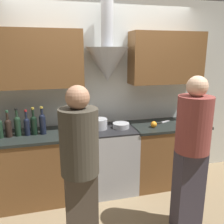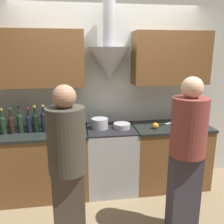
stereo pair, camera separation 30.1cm
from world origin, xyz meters
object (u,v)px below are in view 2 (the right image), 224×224
(wine_bottle_4, at_px, (3,124))
(stock_pot, at_px, (100,123))
(wine_bottle_9, at_px, (44,121))
(wine_bottle_7, at_px, (29,123))
(wine_bottle_6, at_px, (20,122))
(orange_fruit, at_px, (155,126))
(wine_bottle_8, at_px, (36,122))
(person_foreground_right, at_px, (187,153))
(stove_range, at_px, (111,159))
(mixing_bowl, at_px, (122,126))
(saucepan, at_px, (190,125))
(wine_bottle_5, at_px, (11,124))
(person_foreground_left, at_px, (68,169))

(wine_bottle_4, bearing_deg, stock_pot, 2.02)
(wine_bottle_9, height_order, stock_pot, wine_bottle_9)
(wine_bottle_4, relative_size, wine_bottle_7, 1.01)
(wine_bottle_4, bearing_deg, wine_bottle_9, 1.59)
(wine_bottle_6, distance_m, orange_fruit, 1.74)
(wine_bottle_8, xyz_separation_m, person_foreground_right, (1.58, -0.96, -0.11))
(stove_range, height_order, orange_fruit, orange_fruit)
(wine_bottle_6, xyz_separation_m, wine_bottle_9, (0.29, -0.01, 0.01))
(mixing_bowl, bearing_deg, saucepan, -7.03)
(wine_bottle_4, distance_m, wine_bottle_7, 0.31)
(wine_bottle_5, relative_size, wine_bottle_8, 0.95)
(person_foreground_right, bearing_deg, person_foreground_left, -173.53)
(orange_fruit, relative_size, saucepan, 0.51)
(wine_bottle_8, distance_m, person_foreground_left, 1.18)
(wine_bottle_4, height_order, saucepan, wine_bottle_4)
(person_foreground_left, bearing_deg, wine_bottle_9, 106.78)
(wine_bottle_7, height_order, wine_bottle_8, wine_bottle_8)
(person_foreground_right, bearing_deg, wine_bottle_6, 151.42)
(wine_bottle_9, relative_size, person_foreground_right, 0.21)
(wine_bottle_7, height_order, orange_fruit, wine_bottle_7)
(wine_bottle_7, xyz_separation_m, saucepan, (2.11, -0.12, -0.09))
(wine_bottle_5, xyz_separation_m, mixing_bowl, (1.40, -0.00, -0.09))
(wine_bottle_7, bearing_deg, stove_range, 0.44)
(wine_bottle_6, xyz_separation_m, person_foreground_left, (0.62, -1.10, -0.12))
(wine_bottle_4, distance_m, saucepan, 2.42)
(orange_fruit, distance_m, saucepan, 0.48)
(wine_bottle_4, relative_size, saucepan, 1.93)
(stove_range, xyz_separation_m, wine_bottle_7, (-1.05, -0.01, 0.57))
(wine_bottle_8, distance_m, orange_fruit, 1.55)
(wine_bottle_4, relative_size, mixing_bowl, 1.45)
(wine_bottle_7, xyz_separation_m, stock_pot, (0.90, 0.03, -0.06))
(stove_range, xyz_separation_m, wine_bottle_9, (-0.86, -0.01, 0.59))
(orange_fruit, bearing_deg, wine_bottle_7, 176.39)
(wine_bottle_8, distance_m, mixing_bowl, 1.12)
(saucepan, bearing_deg, stock_pot, 172.85)
(stove_range, xyz_separation_m, wine_bottle_5, (-1.26, -0.01, 0.57))
(wine_bottle_7, bearing_deg, wine_bottle_4, -177.42)
(wine_bottle_4, xyz_separation_m, wine_bottle_7, (0.31, 0.01, -0.00))
(mixing_bowl, bearing_deg, person_foreground_left, -122.40)
(wine_bottle_9, xyz_separation_m, person_foreground_left, (0.33, -1.08, -0.13))
(wine_bottle_7, bearing_deg, mixing_bowl, -0.48)
(person_foreground_right, bearing_deg, orange_fruit, 92.48)
(person_foreground_right, bearing_deg, stock_pot, 127.88)
(wine_bottle_7, relative_size, wine_bottle_8, 0.94)
(stove_range, bearing_deg, saucepan, -7.03)
(wine_bottle_5, bearing_deg, stock_pot, 1.81)
(wine_bottle_8, xyz_separation_m, person_foreground_left, (0.43, -1.09, -0.12))
(wine_bottle_9, bearing_deg, stove_range, 0.55)
(mixing_bowl, bearing_deg, stock_pot, 172.47)
(wine_bottle_7, distance_m, wine_bottle_8, 0.08)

